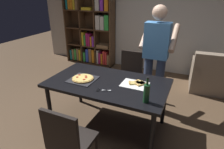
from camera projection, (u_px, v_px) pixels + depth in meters
name	position (u px, v px, depth m)	size (l,w,h in m)	color
ground_plane	(108.00, 124.00, 2.99)	(12.00, 12.00, 0.00)	brown
back_wall	(154.00, 14.00, 4.60)	(6.40, 0.10, 2.80)	silver
dining_table	(108.00, 86.00, 2.72)	(1.68, 0.96, 0.75)	black
chair_near_camera	(68.00, 139.00, 1.98)	(0.42, 0.42, 0.90)	black
chair_far_side	(130.00, 73.00, 3.59)	(0.42, 0.42, 0.90)	black
bookshelf	(91.00, 31.00, 5.22)	(1.40, 0.35, 1.95)	#513823
person_serving_pizza	(156.00, 54.00, 3.02)	(0.55, 0.54, 1.75)	#38476B
pepperoni_pizza_on_tray	(83.00, 79.00, 2.74)	(0.37, 0.37, 0.04)	#2D2D33
pizza_slices_on_towel	(136.00, 84.00, 2.60)	(0.36, 0.28, 0.03)	white
wine_bottle	(146.00, 93.00, 2.15)	(0.07, 0.07, 0.32)	#194723
kitchen_scissors	(101.00, 90.00, 2.45)	(0.20, 0.11, 0.01)	silver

